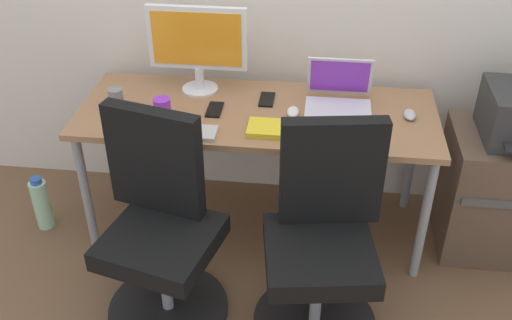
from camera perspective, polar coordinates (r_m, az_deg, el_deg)
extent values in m
plane|color=brown|center=(3.22, 0.10, -6.28)|extent=(5.28, 5.28, 0.00)
cube|color=#996B47|center=(2.83, 0.12, 4.46)|extent=(1.70, 0.65, 0.03)
cylinder|color=gray|center=(2.99, -15.94, -3.29)|extent=(0.04, 0.04, 0.67)
cylinder|color=gray|center=(2.83, 15.79, -5.58)|extent=(0.04, 0.04, 0.67)
cylinder|color=gray|center=(3.40, -12.82, 2.19)|extent=(0.04, 0.04, 0.67)
cylinder|color=gray|center=(3.27, 14.72, 0.46)|extent=(0.04, 0.04, 0.67)
cylinder|color=black|center=(2.81, -8.37, -13.88)|extent=(0.54, 0.54, 0.03)
cylinder|color=gray|center=(2.67, -8.69, -11.21)|extent=(0.05, 0.05, 0.34)
cube|color=black|center=(2.53, -9.11, -7.76)|extent=(0.54, 0.54, 0.09)
cube|color=black|center=(2.50, -9.70, -0.05)|extent=(0.42, 0.17, 0.48)
cylinder|color=gray|center=(2.60, 5.82, -12.48)|extent=(0.05, 0.05, 0.34)
cube|color=black|center=(2.45, 6.11, -9.01)|extent=(0.50, 0.50, 0.09)
cube|color=black|center=(2.42, 7.30, -1.14)|extent=(0.43, 0.13, 0.48)
cube|color=brown|center=(3.18, 22.80, -2.84)|extent=(0.60, 0.46, 0.63)
cylinder|color=#A5D8B2|center=(3.33, -19.83, -4.04)|extent=(0.09, 0.09, 0.28)
cylinder|color=#2D59B2|center=(3.24, -20.35, -1.87)|extent=(0.06, 0.06, 0.03)
cylinder|color=silver|center=(3.02, -5.37, 6.81)|extent=(0.18, 0.18, 0.01)
cylinder|color=silver|center=(3.00, -5.43, 7.85)|extent=(0.04, 0.04, 0.11)
cube|color=silver|center=(2.91, -5.66, 11.57)|extent=(0.48, 0.03, 0.31)
cube|color=orange|center=(2.89, -5.72, 11.44)|extent=(0.43, 0.00, 0.26)
cube|color=silver|center=(2.83, 7.86, 4.75)|extent=(0.31, 0.22, 0.02)
cube|color=silver|center=(2.90, 8.03, 7.95)|extent=(0.31, 0.06, 0.21)
cube|color=purple|center=(2.90, 8.03, 7.93)|extent=(0.28, 0.05, 0.17)
cube|color=#B7B7B7|center=(2.66, -7.42, 2.72)|extent=(0.34, 0.12, 0.02)
cube|color=#B7B7B7|center=(2.59, 8.36, 1.75)|extent=(0.34, 0.12, 0.02)
ellipsoid|color=silver|center=(2.79, 3.57, 4.63)|extent=(0.06, 0.10, 0.03)
ellipsoid|color=#B7B7B7|center=(2.85, 14.53, 4.23)|extent=(0.06, 0.10, 0.03)
cylinder|color=purple|center=(2.79, -8.98, 4.97)|extent=(0.08, 0.08, 0.09)
cylinder|color=slate|center=(2.89, -13.25, 5.70)|extent=(0.07, 0.07, 0.10)
cube|color=black|center=(2.91, 1.05, 5.82)|extent=(0.07, 0.14, 0.01)
cube|color=black|center=(2.83, -3.98, 4.84)|extent=(0.07, 0.14, 0.01)
cube|color=yellow|center=(2.65, 1.45, 3.03)|extent=(0.21, 0.15, 0.03)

